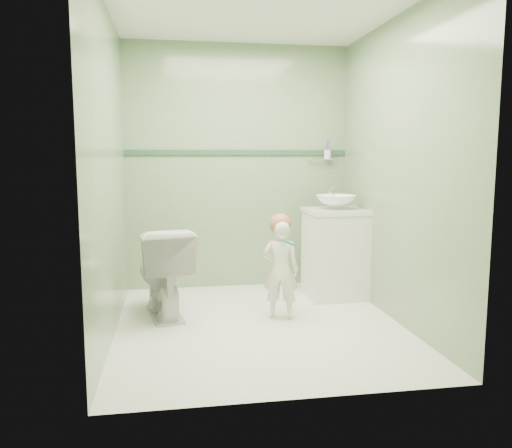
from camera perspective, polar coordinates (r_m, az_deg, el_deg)
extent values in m
plane|color=white|center=(4.07, 0.35, -11.23)|extent=(2.50, 2.50, 0.00)
cube|color=gray|center=(5.09, -2.03, 6.32)|extent=(2.20, 0.04, 2.40)
cube|color=gray|center=(2.63, 5.00, 5.08)|extent=(2.20, 0.04, 2.40)
cube|color=gray|center=(3.83, -16.18, 5.59)|extent=(0.04, 2.50, 2.40)
cube|color=gray|center=(4.18, 15.46, 5.77)|extent=(0.04, 2.50, 2.40)
plane|color=white|center=(4.00, 0.38, 23.35)|extent=(2.50, 2.50, 0.00)
cube|color=#2C4E37|center=(5.08, -2.02, 8.01)|extent=(2.20, 0.02, 0.05)
cube|color=silver|center=(4.83, 8.83, -3.40)|extent=(0.52, 0.50, 0.80)
cube|color=white|center=(4.76, 8.93, 1.44)|extent=(0.54, 0.52, 0.04)
imported|color=white|center=(4.76, 8.95, 2.45)|extent=(0.37, 0.37, 0.13)
cylinder|color=silver|center=(4.94, 8.23, 3.30)|extent=(0.03, 0.03, 0.18)
cylinder|color=silver|center=(4.89, 8.43, 4.19)|extent=(0.02, 0.12, 0.02)
cylinder|color=silver|center=(5.22, 7.30, 7.17)|extent=(0.26, 0.02, 0.02)
cylinder|color=silver|center=(5.21, 8.01, 7.71)|extent=(0.07, 0.07, 0.09)
cylinder|color=#CA4930|center=(5.21, 7.98, 8.48)|extent=(0.01, 0.01, 0.17)
cylinder|color=#CA4930|center=(5.22, 8.07, 8.47)|extent=(0.01, 0.01, 0.17)
cylinder|color=#8552BC|center=(5.20, 8.09, 8.48)|extent=(0.01, 0.01, 0.17)
cylinder|color=#4245DB|center=(5.20, 7.94, 8.48)|extent=(0.01, 0.01, 0.17)
imported|color=white|center=(4.28, -10.37, -5.24)|extent=(0.55, 0.80, 0.75)
imported|color=silver|center=(4.13, 2.78, -5.15)|extent=(0.34, 0.27, 0.80)
sphere|color=#AC6345|center=(4.09, 2.74, -0.06)|extent=(0.18, 0.18, 0.18)
cylinder|color=#09837E|center=(3.95, 3.77, -2.17)|extent=(0.11, 0.11, 0.06)
cube|color=white|center=(4.00, 2.98, -1.47)|extent=(0.03, 0.03, 0.02)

